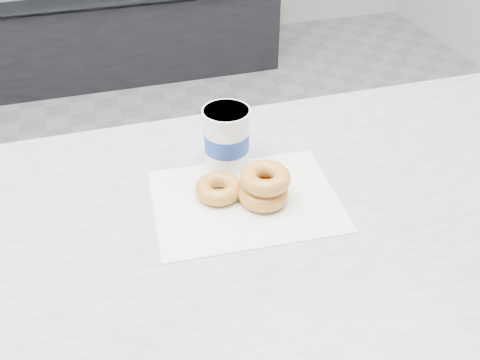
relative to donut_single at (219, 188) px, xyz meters
The scene contains 5 objects.
ground 1.08m from the donut_single, 111.96° to the left, with size 5.00×5.00×0.00m, color gray.
wax_paper 0.05m from the donut_single, 32.61° to the right, with size 0.34×0.26×0.00m, color white.
donut_single is the anchor object (origin of this frame).
donut_stack 0.09m from the donut_single, 26.77° to the right, with size 0.13×0.13×0.07m.
coffee_cup 0.11m from the donut_single, 65.88° to the left, with size 0.10×0.10×0.13m.
Camera 1 is at (0.02, -1.29, 1.53)m, focal length 40.00 mm.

